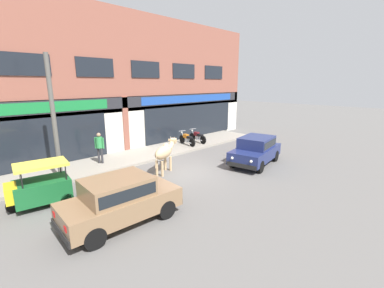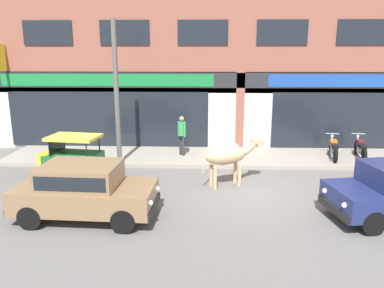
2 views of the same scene
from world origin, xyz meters
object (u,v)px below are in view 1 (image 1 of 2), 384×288
car_1 (120,198)px  motorcycle_1 (198,137)px  cow (164,152)px  motorcycle_0 (187,139)px  auto_rickshaw (40,188)px  pedestrian (99,145)px  utility_pole (54,120)px  car_0 (256,149)px

car_1 → motorcycle_1: bearing=31.3°
cow → motorcycle_1: size_ratio=1.11×
motorcycle_0 → auto_rickshaw: bearing=-165.0°
car_1 → motorcycle_0: size_ratio=2.04×
motorcycle_0 → motorcycle_1: bearing=1.7°
auto_rickshaw → cow: bearing=-4.4°
motorcycle_0 → pedestrian: pedestrian is taller
car_1 → utility_pole: (-0.18, 4.69, 1.93)m
cow → pedestrian: 3.59m
car_0 → utility_pole: utility_pole is taller
motorcycle_1 → cow: bearing=-150.9°
utility_pole → cow: bearing=-27.5°
auto_rickshaw → motorcycle_0: auto_rickshaw is taller
pedestrian → motorcycle_0: bearing=-2.1°
auto_rickshaw → pedestrian: pedestrian is taller
cow → pedestrian: pedestrian is taller
car_1 → utility_pole: size_ratio=0.71×
cow → motorcycle_0: bearing=34.4°
cow → auto_rickshaw: 5.24m
motorcycle_0 → car_0: bearing=-90.6°
cow → utility_pole: bearing=152.5°
car_0 → utility_pole: size_ratio=0.73×
motorcycle_0 → utility_pole: size_ratio=0.35×
cow → pedestrian: size_ratio=1.25×
cow → car_0: 4.85m
car_1 → utility_pole: utility_pole is taller
car_1 → motorcycle_1: size_ratio=2.04×
car_0 → motorcycle_1: (1.11, 5.31, -0.29)m
motorcycle_1 → pedestrian: size_ratio=1.13×
cow → utility_pole: 4.83m
car_0 → car_1: bearing=-178.1°
auto_rickshaw → pedestrian: 4.49m
motorcycle_0 → motorcycle_1: same height
motorcycle_0 → utility_pole: utility_pole is taller
car_0 → motorcycle_1: bearing=78.2°
car_1 → motorcycle_1: (9.17, 5.59, -0.29)m
car_0 → pedestrian: (-5.94, 5.50, 0.31)m
car_0 → auto_rickshaw: bearing=163.8°
cow → car_1: 4.63m
auto_rickshaw → car_0: bearing=-16.2°
pedestrian → motorcycle_1: bearing=-1.5°
utility_pole → motorcycle_1: bearing=5.5°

